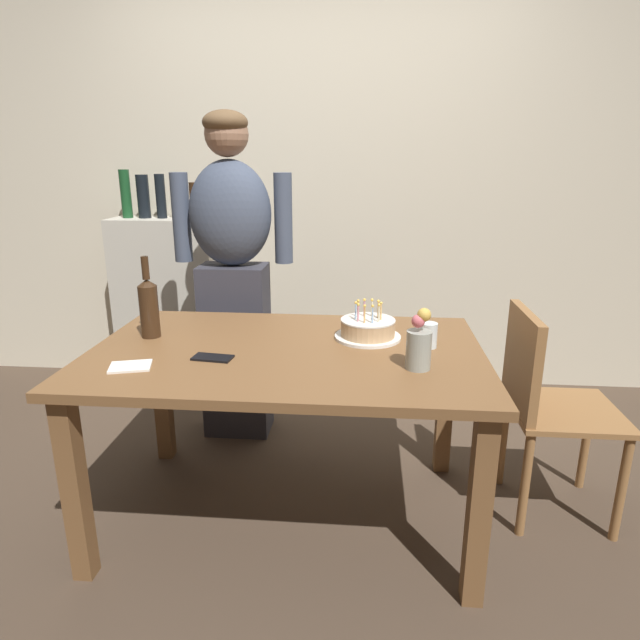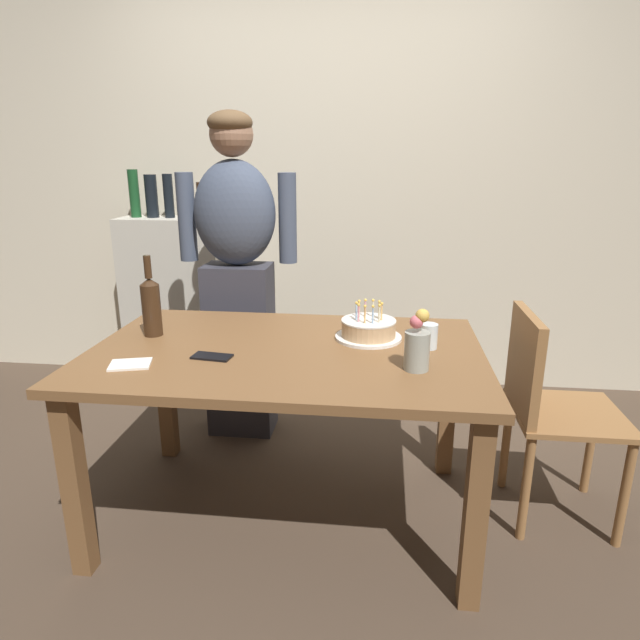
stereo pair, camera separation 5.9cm
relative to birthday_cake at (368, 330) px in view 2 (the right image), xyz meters
The scene contains 12 objects.
ground_plane 0.85m from the birthday_cake, 153.70° to the right, with size 10.00×10.00×0.00m, color #47382B.
back_wall 1.52m from the birthday_cake, 102.54° to the left, with size 5.20×0.10×2.60m, color beige.
dining_table 0.37m from the birthday_cake, 153.70° to the right, with size 1.50×0.96×0.74m.
birthday_cake is the anchor object (origin of this frame).
water_glass_near 0.25m from the birthday_cake, 20.46° to the right, with size 0.07×0.07×0.10m, color silver.
wine_bottle 0.89m from the birthday_cake, behind, with size 0.08×0.08×0.33m.
cell_phone 0.63m from the birthday_cake, 153.16° to the right, with size 0.14×0.07×0.01m, color black.
napkin_stack 0.92m from the birthday_cake, 154.48° to the right, with size 0.14×0.10×0.01m, color white.
flower_vase 0.36m from the birthday_cake, 61.02° to the right, with size 0.09×0.09×0.22m.
person_man_bearded 0.90m from the birthday_cake, 140.55° to the left, with size 0.61×0.27×1.66m.
dining_chair 0.76m from the birthday_cake, ahead, with size 0.42×0.42×0.87m.
shelf_cabinet 1.75m from the birthday_cake, 137.21° to the left, with size 0.64×0.30×1.38m.
Camera 2 is at (0.36, -1.94, 1.44)m, focal length 30.42 mm.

